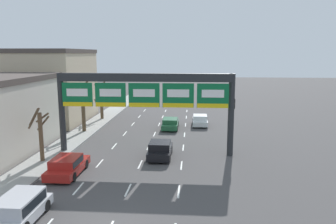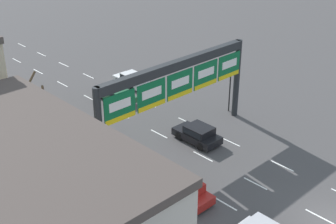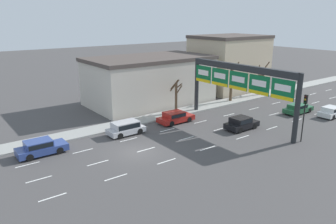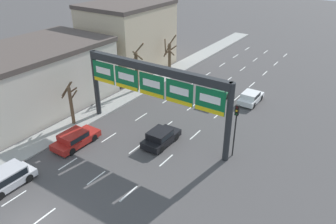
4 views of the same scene
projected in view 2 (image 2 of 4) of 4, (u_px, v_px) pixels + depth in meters
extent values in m
plane|color=#474444|center=(334.00, 224.00, 28.92)|extent=(220.00, 220.00, 0.00)
cube|color=white|center=(225.00, 204.00, 30.77)|extent=(0.12, 2.00, 0.01)
cube|color=white|center=(172.00, 173.00, 34.02)|extent=(0.12, 2.00, 0.01)
cube|color=white|center=(129.00, 148.00, 37.27)|extent=(0.12, 2.00, 0.01)
cube|color=white|center=(92.00, 126.00, 40.52)|extent=(0.12, 2.00, 0.01)
cube|color=white|center=(61.00, 108.00, 43.76)|extent=(0.12, 2.00, 0.01)
cube|color=white|center=(34.00, 93.00, 47.01)|extent=(0.12, 2.00, 0.01)
cube|color=white|center=(11.00, 79.00, 50.26)|extent=(0.12, 2.00, 0.01)
cube|color=white|center=(319.00, 217.00, 29.57)|extent=(0.12, 2.00, 0.01)
cube|color=white|center=(255.00, 184.00, 32.82)|extent=(0.12, 2.00, 0.01)
cube|color=white|center=(203.00, 156.00, 36.06)|extent=(0.12, 2.00, 0.01)
cube|color=white|center=(159.00, 134.00, 39.31)|extent=(0.12, 2.00, 0.01)
cube|color=white|center=(122.00, 115.00, 42.56)|extent=(0.12, 2.00, 0.01)
cube|color=white|center=(90.00, 98.00, 45.81)|extent=(0.12, 2.00, 0.01)
cube|color=white|center=(62.00, 84.00, 49.06)|extent=(0.12, 2.00, 0.01)
cube|color=white|center=(38.00, 72.00, 52.31)|extent=(0.12, 2.00, 0.01)
cube|color=white|center=(17.00, 61.00, 55.55)|extent=(0.12, 2.00, 0.01)
cube|color=white|center=(282.00, 166.00, 34.86)|extent=(0.12, 2.00, 0.01)
cube|color=white|center=(230.00, 142.00, 38.11)|extent=(0.12, 2.00, 0.01)
cube|color=white|center=(186.00, 121.00, 41.36)|extent=(0.12, 2.00, 0.01)
cube|color=white|center=(149.00, 104.00, 44.60)|extent=(0.12, 2.00, 0.01)
cube|color=white|center=(117.00, 89.00, 47.85)|extent=(0.12, 2.00, 0.01)
cube|color=white|center=(88.00, 76.00, 51.10)|extent=(0.12, 2.00, 0.01)
cube|color=white|center=(64.00, 64.00, 54.35)|extent=(0.12, 2.00, 0.01)
cube|color=white|center=(41.00, 54.00, 57.60)|extent=(0.12, 2.00, 0.01)
cube|color=white|center=(22.00, 45.00, 60.85)|extent=(0.12, 2.00, 0.01)
cylinder|color=#232628|center=(99.00, 135.00, 31.82)|extent=(0.53, 0.53, 7.08)
cylinder|color=#232628|center=(237.00, 79.00, 40.99)|extent=(0.53, 0.53, 7.08)
cube|color=#232628|center=(177.00, 65.00, 35.00)|extent=(14.80, 0.60, 0.70)
cube|color=#0C6033|center=(120.00, 107.00, 31.84)|extent=(2.65, 0.08, 2.05)
cube|color=white|center=(120.00, 105.00, 31.73)|extent=(1.85, 0.02, 0.66)
cube|color=yellow|center=(121.00, 118.00, 32.18)|extent=(2.60, 0.02, 0.37)
cube|color=#0C6033|center=(152.00, 95.00, 33.64)|extent=(2.65, 0.08, 2.05)
cube|color=white|center=(152.00, 93.00, 33.53)|extent=(1.85, 0.02, 0.66)
cube|color=yellow|center=(152.00, 106.00, 33.98)|extent=(2.60, 0.02, 0.37)
cube|color=#0C6033|center=(180.00, 84.00, 35.43)|extent=(2.65, 0.08, 2.05)
cube|color=white|center=(180.00, 82.00, 35.32)|extent=(1.85, 0.02, 0.66)
cube|color=yellow|center=(180.00, 95.00, 35.77)|extent=(2.60, 0.02, 0.37)
cube|color=#0C6033|center=(206.00, 75.00, 37.23)|extent=(2.65, 0.08, 2.05)
cube|color=white|center=(206.00, 73.00, 37.12)|extent=(1.85, 0.02, 0.66)
cube|color=yellow|center=(206.00, 85.00, 37.57)|extent=(2.60, 0.02, 0.37)
cube|color=#0C6033|center=(229.00, 66.00, 39.02)|extent=(2.65, 0.08, 2.05)
cube|color=white|center=(230.00, 64.00, 38.91)|extent=(1.85, 0.02, 0.66)
cube|color=yellow|center=(229.00, 75.00, 39.36)|extent=(2.60, 0.02, 0.37)
cube|color=beige|center=(20.00, 203.00, 25.74)|extent=(9.89, 17.42, 6.28)
cube|color=#4C423D|center=(11.00, 150.00, 24.24)|extent=(10.09, 17.77, 0.50)
cube|color=#235B38|center=(115.00, 96.00, 45.23)|extent=(1.81, 4.46, 0.57)
cube|color=#235B38|center=(117.00, 91.00, 44.83)|extent=(1.67, 2.32, 0.47)
cube|color=black|center=(117.00, 91.00, 44.83)|extent=(1.71, 2.13, 0.34)
cylinder|color=black|center=(100.00, 95.00, 45.66)|extent=(0.22, 0.66, 0.66)
cylinder|color=black|center=(114.00, 91.00, 46.67)|extent=(0.22, 0.66, 0.66)
cylinder|color=black|center=(117.00, 104.00, 43.92)|extent=(0.22, 0.66, 0.66)
cylinder|color=black|center=(131.00, 99.00, 44.94)|extent=(0.22, 0.66, 0.66)
cube|color=black|center=(197.00, 136.00, 38.01)|extent=(1.88, 4.02, 0.60)
cube|color=black|center=(199.00, 130.00, 37.59)|extent=(1.73, 2.09, 0.61)
cube|color=black|center=(199.00, 130.00, 37.59)|extent=(1.77, 1.92, 0.44)
cylinder|color=black|center=(179.00, 136.00, 38.34)|extent=(0.22, 0.66, 0.66)
cylinder|color=black|center=(193.00, 129.00, 39.40)|extent=(0.22, 0.66, 0.66)
cylinder|color=black|center=(201.00, 147.00, 36.77)|extent=(0.22, 0.66, 0.66)
cylinder|color=black|center=(215.00, 139.00, 37.83)|extent=(0.22, 0.66, 0.66)
cube|color=maroon|center=(181.00, 191.00, 31.16)|extent=(1.94, 4.47, 0.58)
cube|color=maroon|center=(184.00, 186.00, 30.73)|extent=(1.78, 2.32, 0.60)
cube|color=black|center=(184.00, 186.00, 30.73)|extent=(1.82, 2.14, 0.43)
cylinder|color=black|center=(158.00, 190.00, 31.56)|extent=(0.22, 0.66, 0.66)
cylinder|color=black|center=(176.00, 180.00, 32.65)|extent=(0.22, 0.66, 0.66)
cylinder|color=black|center=(186.00, 208.00, 29.82)|extent=(0.22, 0.66, 0.66)
cylinder|color=black|center=(205.00, 197.00, 30.91)|extent=(0.22, 0.66, 0.66)
cube|color=silver|center=(131.00, 81.00, 48.63)|extent=(1.80, 3.91, 0.58)
cube|color=silver|center=(132.00, 76.00, 48.23)|extent=(1.66, 2.03, 0.55)
cube|color=black|center=(132.00, 76.00, 48.23)|extent=(1.69, 1.87, 0.40)
cylinder|color=black|center=(118.00, 81.00, 48.96)|extent=(0.22, 0.66, 0.66)
cylinder|color=black|center=(130.00, 77.00, 49.97)|extent=(0.22, 0.66, 0.66)
cylinder|color=black|center=(132.00, 87.00, 47.44)|extent=(0.22, 0.66, 0.66)
cylinder|color=black|center=(144.00, 83.00, 48.44)|extent=(0.22, 0.66, 0.66)
cylinder|color=black|center=(230.00, 91.00, 42.42)|extent=(0.12, 0.12, 3.99)
cube|color=black|center=(231.00, 66.00, 41.34)|extent=(0.30, 0.24, 0.90)
sphere|color=#3D0E0C|center=(233.00, 63.00, 41.13)|extent=(0.20, 0.20, 0.20)
sphere|color=gold|center=(232.00, 66.00, 41.26)|extent=(0.20, 0.20, 0.20)
sphere|color=#0E3515|center=(232.00, 69.00, 41.39)|extent=(0.20, 0.20, 0.20)
cylinder|color=brown|center=(39.00, 116.00, 36.70)|extent=(0.41, 0.41, 4.69)
cylinder|color=brown|center=(43.00, 90.00, 35.86)|extent=(0.79, 1.21, 1.26)
cylinder|color=brown|center=(29.00, 83.00, 35.91)|extent=(1.51, 0.40, 1.66)
cylinder|color=brown|center=(42.00, 102.00, 36.19)|extent=(0.68, 0.82, 1.26)
cylinder|color=brown|center=(121.00, 174.00, 30.12)|extent=(0.33, 0.33, 3.96)
cylinder|color=brown|center=(115.00, 157.00, 30.01)|extent=(1.13, 0.20, 1.25)
cylinder|color=brown|center=(115.00, 151.00, 29.78)|extent=(1.12, 0.20, 0.84)
cylinder|color=brown|center=(111.00, 156.00, 29.24)|extent=(0.58, 1.31, 1.55)
cylinder|color=brown|center=(112.00, 155.00, 29.15)|extent=(0.41, 1.20, 1.26)
cylinder|color=brown|center=(2.00, 82.00, 41.19)|extent=(0.65, 0.99, 1.08)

